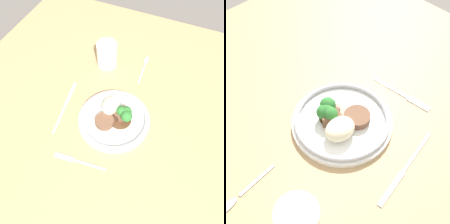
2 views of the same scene
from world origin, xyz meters
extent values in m
plane|color=#5B5651|center=(0.00, 0.00, 0.00)|extent=(8.00, 8.00, 0.00)
cube|color=tan|center=(0.00, 0.00, 0.02)|extent=(1.21, 1.24, 0.04)
cylinder|color=white|center=(-0.02, -0.01, 0.05)|extent=(0.25, 0.25, 0.01)
torus|color=#B2B2B7|center=(-0.02, -0.01, 0.06)|extent=(0.23, 0.23, 0.01)
ellipsoid|color=beige|center=(0.01, 0.02, 0.08)|extent=(0.08, 0.06, 0.04)
cylinder|color=brown|center=(-0.05, 0.02, 0.07)|extent=(0.06, 0.06, 0.02)
cylinder|color=#51331E|center=(-0.02, -0.03, 0.06)|extent=(0.08, 0.08, 0.00)
cube|color=brown|center=(-0.02, -0.03, 0.07)|extent=(0.03, 0.03, 0.02)
cube|color=brown|center=(-0.01, -0.02, 0.07)|extent=(0.03, 0.03, 0.02)
cube|color=brown|center=(-0.01, -0.02, 0.07)|extent=(0.04, 0.04, 0.03)
cube|color=brown|center=(0.01, -0.02, 0.07)|extent=(0.04, 0.04, 0.03)
cube|color=brown|center=(0.00, -0.02, 0.07)|extent=(0.03, 0.03, 0.02)
cylinder|color=#5B8E47|center=(0.00, -0.04, 0.06)|extent=(0.01, 0.01, 0.01)
sphere|color=#2D702D|center=(0.00, -0.04, 0.08)|extent=(0.04, 0.04, 0.04)
cylinder|color=#5B8E47|center=(-0.01, -0.05, 0.07)|extent=(0.01, 0.01, 0.02)
sphere|color=#2D702D|center=(-0.01, -0.05, 0.09)|extent=(0.04, 0.04, 0.04)
cylinder|color=#5B8E47|center=(0.00, -0.04, 0.06)|extent=(0.01, 0.01, 0.01)
sphere|color=#2D702D|center=(0.00, -0.04, 0.08)|extent=(0.04, 0.04, 0.04)
cylinder|color=#5B8E47|center=(0.01, -0.04, 0.06)|extent=(0.01, 0.01, 0.01)
sphere|color=#2D702D|center=(0.01, -0.04, 0.08)|extent=(0.04, 0.04, 0.04)
cylinder|color=#5B8E47|center=(0.00, -0.03, 0.06)|extent=(0.01, 0.01, 0.01)
sphere|color=#2D702D|center=(0.00, -0.03, 0.09)|extent=(0.04, 0.04, 0.04)
cylinder|color=yellow|center=(0.22, 0.12, 0.08)|extent=(0.07, 0.07, 0.08)
cylinder|color=white|center=(0.22, 0.12, 0.10)|extent=(0.08, 0.08, 0.10)
cube|color=#B7B7BC|center=(-0.20, 0.00, 0.05)|extent=(0.02, 0.11, 0.00)
cube|color=#B7B7BC|center=(-0.21, 0.08, 0.05)|extent=(0.02, 0.07, 0.00)
cube|color=#B7B7BC|center=(-0.09, 0.17, 0.05)|extent=(0.13, 0.03, 0.00)
cube|color=#B7B7BC|center=(0.02, 0.19, 0.05)|extent=(0.10, 0.03, 0.00)
cube|color=#B7B7BC|center=(0.22, -0.03, 0.05)|extent=(0.10, 0.02, 0.00)
ellipsoid|color=#B7B7BC|center=(0.30, -0.02, 0.05)|extent=(0.05, 0.02, 0.01)
camera|label=1|loc=(-0.37, -0.15, 0.71)|focal=35.00mm
camera|label=2|loc=(0.30, 0.31, 0.67)|focal=50.00mm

